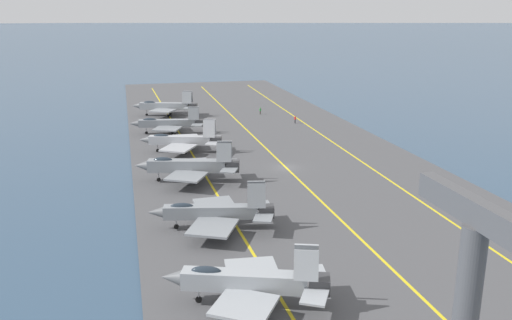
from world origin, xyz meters
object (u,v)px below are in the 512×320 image
parked_jet_fourth (182,140)px  parked_jet_sixth (166,106)px  parked_jet_nearest (248,281)px  parked_jet_third (189,166)px  crew_green_vest (260,110)px  crew_red_vest (295,119)px  parked_jet_fifth (169,123)px  parked_jet_second (214,212)px

parked_jet_fourth → parked_jet_sixth: parked_jet_fourth is taller
parked_jet_nearest → parked_jet_third: parked_jet_third is taller
parked_jet_nearest → parked_jet_third: (37.73, 0.80, 0.15)m
parked_jet_third → crew_green_vest: 56.71m
parked_jet_third → crew_red_vest: 48.58m
parked_jet_fifth → crew_green_vest: 29.69m
parked_jet_nearest → parked_jet_second: size_ratio=1.00×
parked_jet_nearest → parked_jet_sixth: 92.34m
parked_jet_sixth → crew_red_vest: parked_jet_sixth is taller
parked_jet_fifth → crew_red_vest: 30.02m
parked_jet_third → crew_red_vest: size_ratio=9.05×
crew_red_vest → parked_jet_third: bearing=142.5°
parked_jet_fifth → crew_red_vest: bearing=-82.2°
parked_jet_fifth → crew_green_vest: parked_jet_fifth is taller
parked_jet_fourth → crew_red_vest: 35.16m
parked_jet_nearest → crew_green_vest: bearing=-14.8°
parked_jet_nearest → parked_jet_second: bearing=0.1°
parked_jet_nearest → parked_jet_second: 18.35m
parked_jet_second → parked_jet_sixth: size_ratio=0.93×
parked_jet_second → parked_jet_fourth: parked_jet_fourth is taller
parked_jet_third → parked_jet_fourth: (18.11, -0.96, -0.25)m
parked_jet_sixth → crew_green_vest: 23.80m
crew_green_vest → parked_jet_fourth: bearing=144.8°
parked_jet_fourth → parked_jet_fifth: size_ratio=0.97×
parked_jet_second → parked_jet_third: (19.38, 0.77, 0.39)m
parked_jet_sixth → crew_red_vest: 32.97m
parked_jet_sixth → parked_jet_nearest: bearing=-180.0°
parked_jet_third → parked_jet_fifth: 34.46m
crew_green_vest → parked_jet_nearest: bearing=165.2°
parked_jet_sixth → crew_green_vest: bearing=-98.2°
parked_jet_third → crew_green_vest: parked_jet_third is taller
crew_red_vest → parked_jet_fifth: bearing=97.8°
parked_jet_third → crew_red_vest: bearing=-37.5°
crew_green_vest → crew_red_vest: bearing=-157.5°
parked_jet_nearest → parked_jet_sixth: (92.34, 0.01, 0.11)m
parked_jet_sixth → parked_jet_second: bearing=180.0°
parked_jet_third → crew_green_vest: size_ratio=9.15×
parked_jet_second → crew_red_vest: size_ratio=8.55×
parked_jet_second → parked_jet_third: size_ratio=0.94×
parked_jet_nearest → crew_green_vest: size_ratio=8.63×
parked_jet_fourth → parked_jet_sixth: size_ratio=0.95×
parked_jet_fifth → parked_jet_nearest: bearing=-179.2°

